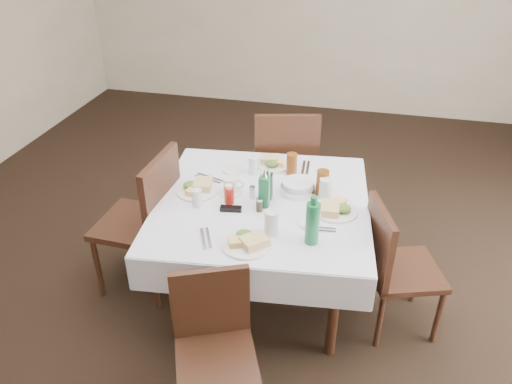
% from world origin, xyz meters
% --- Properties ---
extents(ground_plane, '(7.00, 7.00, 0.00)m').
position_xyz_m(ground_plane, '(0.00, 0.00, 0.00)').
color(ground_plane, black).
extents(room_shell, '(6.04, 7.04, 2.80)m').
position_xyz_m(room_shell, '(0.00, 0.00, 1.71)').
color(room_shell, '#BDB092').
rests_on(room_shell, ground).
extents(dining_table, '(1.44, 1.44, 0.76)m').
position_xyz_m(dining_table, '(0.05, -0.06, 0.68)').
color(dining_table, '#331B0D').
rests_on(dining_table, ground).
extents(chair_north, '(0.59, 0.59, 1.03)m').
position_xyz_m(chair_north, '(0.04, 0.82, 0.59)').
color(chair_north, '#331B0D').
rests_on(chair_north, ground).
extents(chair_south, '(0.52, 0.52, 0.84)m').
position_xyz_m(chair_south, '(0.00, -0.95, 0.48)').
color(chair_south, '#331B0D').
rests_on(chair_south, ground).
extents(chair_east, '(0.53, 0.53, 0.89)m').
position_xyz_m(chair_east, '(0.87, -0.16, 0.51)').
color(chair_east, '#331B0D').
rests_on(chair_east, ground).
extents(chair_west, '(0.50, 0.50, 1.02)m').
position_xyz_m(chair_west, '(-0.70, -0.14, 0.58)').
color(chair_west, '#331B0D').
rests_on(chair_west, ground).
extents(meal_north, '(0.25, 0.25, 0.05)m').
position_xyz_m(meal_north, '(0.02, 0.41, 0.78)').
color(meal_north, white).
rests_on(meal_north, dining_table).
extents(meal_south, '(0.27, 0.27, 0.06)m').
position_xyz_m(meal_south, '(0.07, -0.52, 0.79)').
color(meal_south, white).
rests_on(meal_south, dining_table).
extents(meal_east, '(0.27, 0.27, 0.06)m').
position_xyz_m(meal_east, '(0.50, -0.09, 0.79)').
color(meal_east, white).
rests_on(meal_east, dining_table).
extents(meal_west, '(0.27, 0.27, 0.06)m').
position_xyz_m(meal_west, '(-0.38, -0.05, 0.79)').
color(meal_west, white).
rests_on(meal_west, dining_table).
extents(side_plate_a, '(0.15, 0.15, 0.01)m').
position_xyz_m(side_plate_a, '(-0.23, 0.27, 0.77)').
color(side_plate_a, white).
rests_on(side_plate_a, dining_table).
extents(side_plate_b, '(0.14, 0.14, 0.01)m').
position_xyz_m(side_plate_b, '(0.37, -0.24, 0.77)').
color(side_plate_b, white).
rests_on(side_plate_b, dining_table).
extents(water_n, '(0.07, 0.07, 0.12)m').
position_xyz_m(water_n, '(-0.09, 0.27, 0.82)').
color(water_n, silver).
rests_on(water_n, dining_table).
extents(water_s, '(0.08, 0.08, 0.15)m').
position_xyz_m(water_s, '(0.18, -0.39, 0.84)').
color(water_s, silver).
rests_on(water_s, dining_table).
extents(water_e, '(0.08, 0.08, 0.14)m').
position_xyz_m(water_e, '(0.42, 0.05, 0.83)').
color(water_e, silver).
rests_on(water_e, dining_table).
extents(water_w, '(0.06, 0.06, 0.11)m').
position_xyz_m(water_w, '(-0.32, -0.21, 0.82)').
color(water_w, silver).
rests_on(water_w, dining_table).
extents(iced_tea_a, '(0.07, 0.07, 0.15)m').
position_xyz_m(iced_tea_a, '(0.17, 0.32, 0.84)').
color(iced_tea_a, brown).
rests_on(iced_tea_a, dining_table).
extents(iced_tea_b, '(0.08, 0.08, 0.16)m').
position_xyz_m(iced_tea_b, '(0.40, 0.10, 0.84)').
color(iced_tea_b, brown).
rests_on(iced_tea_b, dining_table).
extents(bread_basket, '(0.22, 0.22, 0.07)m').
position_xyz_m(bread_basket, '(0.25, 0.10, 0.80)').
color(bread_basket, silver).
rests_on(bread_basket, dining_table).
extents(oil_cruet_dark, '(0.05, 0.05, 0.22)m').
position_xyz_m(oil_cruet_dark, '(0.08, -0.02, 0.86)').
color(oil_cruet_dark, black).
rests_on(oil_cruet_dark, dining_table).
extents(oil_cruet_green, '(0.06, 0.06, 0.26)m').
position_xyz_m(oil_cruet_green, '(0.08, -0.12, 0.87)').
color(oil_cruet_green, '#1C7041').
rests_on(oil_cruet_green, dining_table).
extents(ketchup_bottle, '(0.06, 0.06, 0.13)m').
position_xyz_m(ketchup_bottle, '(-0.14, -0.13, 0.82)').
color(ketchup_bottle, '#B51B10').
rests_on(ketchup_bottle, dining_table).
extents(salt_shaker, '(0.04, 0.04, 0.08)m').
position_xyz_m(salt_shaker, '(-0.02, -0.04, 0.80)').
color(salt_shaker, white).
rests_on(salt_shaker, dining_table).
extents(pepper_shaker, '(0.04, 0.04, 0.09)m').
position_xyz_m(pepper_shaker, '(0.06, -0.18, 0.81)').
color(pepper_shaker, '#3B2D20').
rests_on(pepper_shaker, dining_table).
extents(coffee_mug, '(0.16, 0.15, 0.11)m').
position_xyz_m(coffee_mug, '(-0.17, -0.02, 0.81)').
color(coffee_mug, white).
rests_on(coffee_mug, dining_table).
extents(sunglasses, '(0.13, 0.06, 0.03)m').
position_xyz_m(sunglasses, '(-0.11, -0.22, 0.78)').
color(sunglasses, black).
rests_on(sunglasses, dining_table).
extents(green_bottle, '(0.08, 0.08, 0.29)m').
position_xyz_m(green_bottle, '(0.40, -0.41, 0.89)').
color(green_bottle, '#1C7041').
rests_on(green_bottle, dining_table).
extents(sugar_caddy, '(0.10, 0.08, 0.05)m').
position_xyz_m(sugar_caddy, '(0.39, -0.17, 0.79)').
color(sugar_caddy, white).
rests_on(sugar_caddy, dining_table).
extents(cutlery_n, '(0.06, 0.20, 0.01)m').
position_xyz_m(cutlery_n, '(0.25, 0.42, 0.77)').
color(cutlery_n, silver).
rests_on(cutlery_n, dining_table).
extents(cutlery_s, '(0.13, 0.20, 0.01)m').
position_xyz_m(cutlery_s, '(-0.17, -0.52, 0.77)').
color(cutlery_s, silver).
rests_on(cutlery_s, dining_table).
extents(cutlery_e, '(0.18, 0.06, 0.01)m').
position_xyz_m(cutlery_e, '(0.44, -0.29, 0.77)').
color(cutlery_e, silver).
rests_on(cutlery_e, dining_table).
extents(cutlery_w, '(0.21, 0.11, 0.01)m').
position_xyz_m(cutlery_w, '(-0.35, 0.12, 0.77)').
color(cutlery_w, silver).
rests_on(cutlery_w, dining_table).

